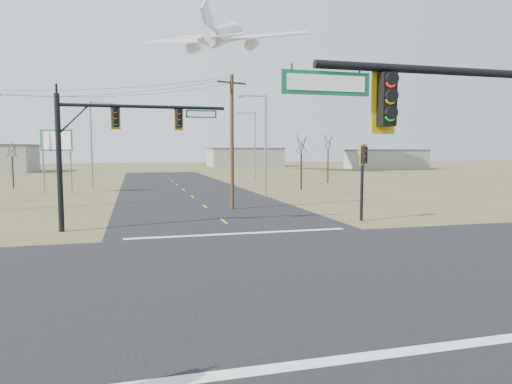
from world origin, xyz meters
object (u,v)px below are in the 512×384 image
at_px(streetlight_b, 254,142).
at_px(bare_tree_b, 12,149).
at_px(highway_sign, 57,149).
at_px(streetlight_c, 93,140).
at_px(pedestal_signal_ne, 363,166).
at_px(bare_tree_c, 301,144).
at_px(streetlight_a, 264,140).
at_px(bare_tree_d, 328,141).
at_px(utility_pole_near, 232,140).
at_px(mast_arm_far, 113,133).

distance_m(streetlight_b, bare_tree_b, 31.15).
distance_m(highway_sign, streetlight_c, 6.26).
xyz_separation_m(pedestal_signal_ne, bare_tree_c, (4.50, 22.96, 1.76)).
bearing_deg(pedestal_signal_ne, streetlight_a, 78.33).
relative_size(pedestal_signal_ne, streetlight_a, 0.50).
relative_size(streetlight_c, bare_tree_d, 1.41).
xyz_separation_m(utility_pole_near, highway_sign, (-14.91, 17.50, -0.58)).
bearing_deg(streetlight_c, streetlight_a, -22.27).
distance_m(streetlight_b, bare_tree_c, 15.52).
relative_size(mast_arm_far, streetlight_b, 0.92).
bearing_deg(streetlight_a, bare_tree_b, 154.36).
distance_m(bare_tree_b, bare_tree_d, 39.91).
bearing_deg(pedestal_signal_ne, utility_pole_near, 111.44).
height_order(pedestal_signal_ne, streetlight_a, streetlight_a).
relative_size(mast_arm_far, streetlight_a, 0.96).
height_order(streetlight_a, bare_tree_b, streetlight_a).
relative_size(utility_pole_near, highway_sign, 1.52).
height_order(pedestal_signal_ne, streetlight_b, streetlight_b).
relative_size(utility_pole_near, streetlight_a, 1.04).
bearing_deg(utility_pole_near, highway_sign, 130.43).
bearing_deg(bare_tree_c, streetlight_b, 95.75).
height_order(utility_pole_near, bare_tree_c, utility_pole_near).
bearing_deg(highway_sign, pedestal_signal_ne, -27.46).
relative_size(mast_arm_far, streetlight_c, 0.91).
distance_m(mast_arm_far, utility_pole_near, 10.80).
xyz_separation_m(streetlight_a, streetlight_b, (5.06, 22.92, 0.20)).
relative_size(highway_sign, streetlight_b, 0.66).
xyz_separation_m(utility_pole_near, streetlight_a, (4.66, 7.66, 0.23)).
xyz_separation_m(pedestal_signal_ne, streetlight_c, (-18.46, 30.58, 2.24)).
distance_m(bare_tree_c, bare_tree_d, 12.34).
bearing_deg(streetlight_a, pedestal_signal_ne, -72.93).
distance_m(highway_sign, streetlight_b, 27.91).
xyz_separation_m(utility_pole_near, bare_tree_d, (18.87, 24.85, 0.61)).
bearing_deg(streetlight_b, pedestal_signal_ne, -77.53).
relative_size(bare_tree_c, bare_tree_d, 0.92).
relative_size(streetlight_b, bare_tree_b, 1.71).
distance_m(streetlight_a, bare_tree_c, 9.99).
bearing_deg(mast_arm_far, highway_sign, 83.03).
xyz_separation_m(streetlight_b, bare_tree_d, (9.15, -5.74, 0.18)).
distance_m(pedestal_signal_ne, bare_tree_b, 43.47).
relative_size(mast_arm_far, bare_tree_d, 1.28).
height_order(highway_sign, streetlight_c, streetlight_c).
bearing_deg(highway_sign, bare_tree_c, 16.83).
bearing_deg(mast_arm_far, streetlight_b, 42.25).
height_order(streetlight_b, streetlight_c, streetlight_c).
relative_size(pedestal_signal_ne, utility_pole_near, 0.48).
xyz_separation_m(bare_tree_b, bare_tree_c, (32.29, -10.45, 0.56)).
xyz_separation_m(streetlight_a, bare_tree_b, (-25.67, 17.94, -0.76)).
height_order(mast_arm_far, bare_tree_b, mast_arm_far).
bearing_deg(streetlight_c, mast_arm_far, -62.91).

